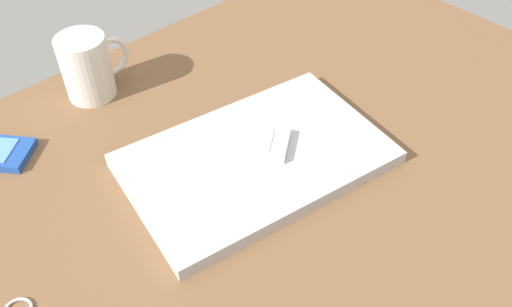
% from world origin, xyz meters
% --- Properties ---
extents(desk_surface, '(1.20, 0.80, 0.03)m').
position_xyz_m(desk_surface, '(0.00, 0.00, 0.01)').
color(desk_surface, brown).
rests_on(desk_surface, ground).
extents(laptop_closed, '(0.37, 0.27, 0.02)m').
position_xyz_m(laptop_closed, '(0.03, 0.03, 0.04)').
color(laptop_closed, '#B7BABC').
rests_on(laptop_closed, desk_surface).
extents(cell_phone_on_laptop, '(0.11, 0.13, 0.01)m').
position_xyz_m(cell_phone_on_laptop, '(0.03, 0.05, 0.06)').
color(cell_phone_on_laptop, silver).
rests_on(cell_phone_on_laptop, laptop_closed).
extents(coffee_mug, '(0.11, 0.07, 0.10)m').
position_xyz_m(coffee_mug, '(-0.05, 0.31, 0.08)').
color(coffee_mug, silver).
rests_on(coffee_mug, desk_surface).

